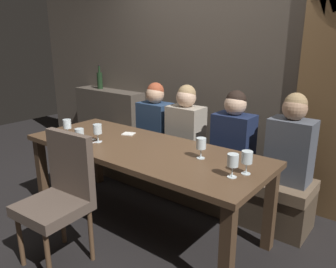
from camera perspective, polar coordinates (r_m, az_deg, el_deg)
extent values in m
plane|color=black|center=(3.14, -4.28, -15.12)|extent=(9.00, 9.00, 0.00)
cube|color=brown|center=(3.66, 8.54, 14.10)|extent=(6.00, 0.12, 3.00)
cube|color=#494138|center=(4.66, -9.92, 1.75)|extent=(1.10, 0.28, 0.95)
cube|color=#493422|center=(3.52, -20.97, -6.24)|extent=(0.08, 0.08, 0.69)
cube|color=#493422|center=(2.21, 10.17, -19.70)|extent=(0.08, 0.08, 0.69)
cube|color=#493422|center=(3.89, -12.19, -3.33)|extent=(0.08, 0.08, 0.69)
cube|color=#493422|center=(2.76, 17.25, -12.30)|extent=(0.08, 0.08, 0.69)
cube|color=brown|center=(2.83, -4.59, -2.65)|extent=(2.20, 0.84, 0.04)
cube|color=#4A3C2E|center=(3.54, 3.37, -8.03)|extent=(2.50, 0.40, 0.35)
cube|color=brown|center=(3.45, 3.44, -4.63)|extent=(2.50, 0.44, 0.10)
cylinder|color=brown|center=(2.76, -24.21, -16.43)|extent=(0.04, 0.04, 0.42)
cylinder|color=brown|center=(2.49, -20.02, -19.81)|extent=(0.04, 0.04, 0.42)
cylinder|color=brown|center=(2.90, -17.81, -13.93)|extent=(0.04, 0.04, 0.42)
cylinder|color=brown|center=(2.65, -13.19, -16.73)|extent=(0.04, 0.04, 0.42)
cube|color=brown|center=(2.57, -19.34, -11.95)|extent=(0.47, 0.47, 0.08)
cube|color=brown|center=(2.56, -16.54, -4.91)|extent=(0.44, 0.09, 0.48)
cube|color=navy|center=(3.63, -2.22, 1.50)|extent=(0.36, 0.24, 0.51)
sphere|color=tan|center=(3.56, -2.29, 6.87)|extent=(0.20, 0.20, 0.20)
sphere|color=brown|center=(3.56, -2.19, 7.45)|extent=(0.18, 0.18, 0.18)
cube|color=#9E9384|center=(3.38, 3.06, 0.45)|extent=(0.36, 0.24, 0.52)
sphere|color=#DBB293|center=(3.30, 3.15, 6.33)|extent=(0.20, 0.20, 0.20)
sphere|color=#9E7F56|center=(3.30, 3.26, 6.95)|extent=(0.18, 0.18, 0.18)
cube|color=#192342|center=(3.11, 11.21, -1.31)|extent=(0.36, 0.24, 0.52)
sphere|color=#DBB293|center=(3.02, 11.58, 5.03)|extent=(0.20, 0.20, 0.20)
sphere|color=black|center=(3.02, 11.71, 5.71)|extent=(0.18, 0.18, 0.18)
cube|color=#4C515B|center=(2.95, 20.38, -2.76)|extent=(0.36, 0.24, 0.54)
sphere|color=tan|center=(2.86, 21.11, 4.16)|extent=(0.20, 0.20, 0.20)
sphere|color=#9E7F56|center=(2.86, 21.24, 4.87)|extent=(0.18, 0.18, 0.18)
cylinder|color=black|center=(4.69, -11.73, 9.04)|extent=(0.08, 0.08, 0.22)
cylinder|color=black|center=(4.67, -11.84, 10.92)|extent=(0.03, 0.03, 0.09)
cylinder|color=black|center=(4.67, -11.88, 11.57)|extent=(0.03, 0.03, 0.02)
cylinder|color=silver|center=(2.56, 5.69, -4.15)|extent=(0.06, 0.06, 0.00)
cylinder|color=silver|center=(2.55, 5.71, -3.32)|extent=(0.01, 0.01, 0.07)
cylinder|color=silver|center=(2.52, 5.76, -1.62)|extent=(0.08, 0.08, 0.08)
cylinder|color=silver|center=(2.26, 11.00, -7.29)|extent=(0.06, 0.06, 0.00)
cylinder|color=silver|center=(2.25, 11.06, -6.37)|extent=(0.01, 0.01, 0.07)
cylinder|color=silver|center=(2.22, 11.17, -4.46)|extent=(0.08, 0.08, 0.08)
cylinder|color=maroon|center=(2.22, 11.14, -4.92)|extent=(0.07, 0.07, 0.04)
cylinder|color=silver|center=(3.00, -11.99, -1.34)|extent=(0.06, 0.06, 0.00)
cylinder|color=silver|center=(2.99, -12.03, -0.62)|extent=(0.01, 0.01, 0.07)
cylinder|color=silver|center=(2.97, -12.12, 0.86)|extent=(0.08, 0.08, 0.08)
cylinder|color=gold|center=(2.97, -12.10, 0.53)|extent=(0.07, 0.07, 0.04)
cylinder|color=silver|center=(3.24, -16.91, -0.35)|extent=(0.06, 0.06, 0.00)
cylinder|color=silver|center=(3.23, -16.97, 0.32)|extent=(0.01, 0.01, 0.07)
cylinder|color=silver|center=(3.21, -17.09, 1.69)|extent=(0.08, 0.08, 0.08)
cylinder|color=gold|center=(3.22, -17.07, 1.40)|extent=(0.07, 0.07, 0.05)
cylinder|color=silver|center=(2.33, 13.33, -6.67)|extent=(0.06, 0.06, 0.00)
cylinder|color=silver|center=(2.32, 13.39, -5.78)|extent=(0.01, 0.01, 0.07)
cylinder|color=silver|center=(2.29, 13.53, -3.92)|extent=(0.08, 0.08, 0.08)
cylinder|color=silver|center=(2.90, -14.92, -2.19)|extent=(0.06, 0.06, 0.00)
cylinder|color=silver|center=(2.89, -14.97, -1.45)|extent=(0.01, 0.01, 0.07)
cylinder|color=silver|center=(2.86, -15.09, 0.08)|extent=(0.08, 0.08, 0.08)
cylinder|color=maroon|center=(2.87, -15.07, -0.25)|extent=(0.07, 0.07, 0.05)
cube|color=white|center=(3.08, -14.91, -1.04)|extent=(0.19, 0.19, 0.01)
cube|color=#381E14|center=(3.06, -14.83, -0.63)|extent=(0.08, 0.06, 0.04)
cube|color=silver|center=(2.99, -12.85, -1.46)|extent=(0.06, 0.17, 0.01)
cube|color=silver|center=(3.19, -6.85, 0.04)|extent=(0.14, 0.13, 0.01)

